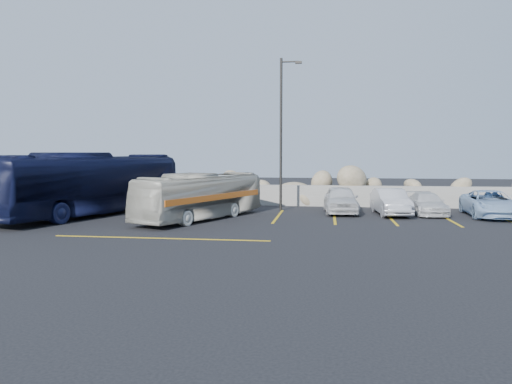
# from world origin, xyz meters

# --- Properties ---
(ground) EXTENTS (90.00, 90.00, 0.00)m
(ground) POSITION_xyz_m (0.00, 0.00, 0.00)
(ground) COLOR black
(ground) RESTS_ON ground
(seawall) EXTENTS (60.00, 0.40, 1.20)m
(seawall) POSITION_xyz_m (0.00, 12.00, 0.60)
(seawall) COLOR gray
(seawall) RESTS_ON ground
(riprap_pile) EXTENTS (54.00, 2.80, 2.60)m
(riprap_pile) POSITION_xyz_m (0.00, 13.20, 1.30)
(riprap_pile) COLOR #90805E
(riprap_pile) RESTS_ON ground
(parking_lines) EXTENTS (18.16, 9.36, 0.01)m
(parking_lines) POSITION_xyz_m (4.64, 5.57, 0.01)
(parking_lines) COLOR gold
(parking_lines) RESTS_ON ground
(lamppost) EXTENTS (1.14, 0.18, 8.00)m
(lamppost) POSITION_xyz_m (2.56, 9.50, 4.30)
(lamppost) COLOR #282623
(lamppost) RESTS_ON ground
(vintage_bus) EXTENTS (4.72, 7.79, 2.15)m
(vintage_bus) POSITION_xyz_m (-0.82, 5.44, 1.07)
(vintage_bus) COLOR beige
(vintage_bus) RESTS_ON ground
(tour_coach) EXTENTS (5.89, 11.35, 3.09)m
(tour_coach) POSITION_xyz_m (-6.62, 6.16, 1.54)
(tour_coach) COLOR black
(tour_coach) RESTS_ON ground
(car_a) EXTENTS (1.83, 4.14, 1.38)m
(car_a) POSITION_xyz_m (5.63, 8.82, 0.69)
(car_a) COLOR silver
(car_a) RESTS_ON ground
(car_b) EXTENTS (1.74, 4.01, 1.28)m
(car_b) POSITION_xyz_m (8.06, 8.36, 0.64)
(car_b) COLOR silver
(car_b) RESTS_ON ground
(car_c) EXTENTS (1.69, 3.74, 1.06)m
(car_c) POSITION_xyz_m (9.88, 8.81, 0.53)
(car_c) COLOR silver
(car_c) RESTS_ON ground
(car_d) EXTENTS (2.33, 4.66, 1.27)m
(car_d) POSITION_xyz_m (12.70, 8.26, 0.63)
(car_d) COLOR #9ABADB
(car_d) RESTS_ON ground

